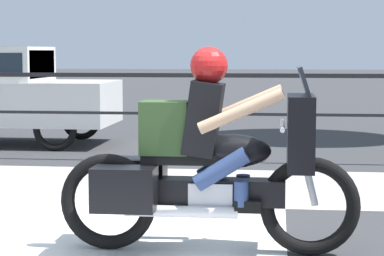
{
  "coord_description": "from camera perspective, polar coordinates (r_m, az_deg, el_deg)",
  "views": [
    {
      "loc": [
        0.95,
        -5.16,
        1.57
      ],
      "look_at": [
        0.23,
        1.13,
        0.92
      ],
      "focal_mm": 70.0,
      "sensor_mm": 36.0,
      "label": 1
    }
  ],
  "objects": [
    {
      "name": "sidewalk_band",
      "position": [
        8.75,
        0.18,
        -4.42
      ],
      "size": [
        44.0,
        2.4,
        0.01
      ],
      "primitive_type": "cube",
      "color": "#B7B2A8",
      "rests_on": "ground"
    },
    {
      "name": "fence_railing",
      "position": [
        10.46,
        1.3,
        2.71
      ],
      "size": [
        36.0,
        0.05,
        1.26
      ],
      "color": "black",
      "rests_on": "ground"
    },
    {
      "name": "motorcycle",
      "position": [
        5.8,
        1.1,
        -2.6
      ],
      "size": [
        2.35,
        0.76,
        1.6
      ],
      "rotation": [
        0.0,
        0.0,
        -0.06
      ],
      "color": "black",
      "rests_on": "ground"
    }
  ]
}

